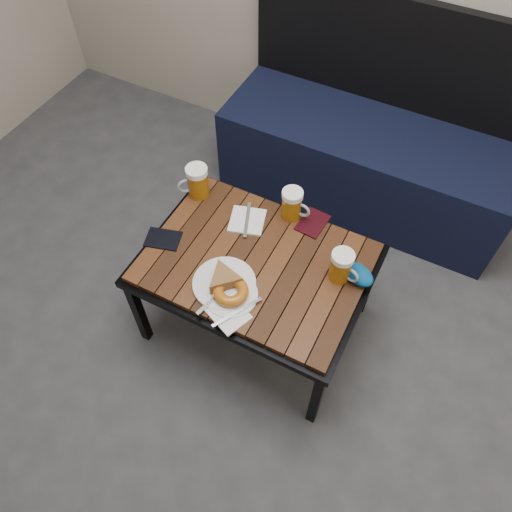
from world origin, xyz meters
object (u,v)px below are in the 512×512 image
at_px(passport_navy, 163,239).
at_px(passport_burgundy, 313,223).
at_px(beer_mug_right, 342,266).
at_px(bench, 367,155).
at_px(plate_pie, 224,281).
at_px(knit_pouch, 358,274).
at_px(cafe_table, 256,267).
at_px(beer_mug_left, 197,181).
at_px(plate_bagel, 231,293).
at_px(beer_mug_centre, 292,204).

height_order(passport_navy, passport_burgundy, same).
bearing_deg(beer_mug_right, passport_navy, -151.50).
bearing_deg(bench, plate_pie, -99.49).
height_order(bench, knit_pouch, bench).
distance_m(cafe_table, passport_navy, 0.37).
height_order(passport_burgundy, knit_pouch, knit_pouch).
bearing_deg(beer_mug_right, beer_mug_left, -174.25).
distance_m(beer_mug_right, plate_pie, 0.42).
bearing_deg(plate_pie, bench, 80.51).
bearing_deg(beer_mug_left, plate_bagel, 92.11).
relative_size(cafe_table, plate_bagel, 3.52).
distance_m(beer_mug_centre, knit_pouch, 0.38).
xyz_separation_m(beer_mug_centre, passport_burgundy, (0.09, 0.00, -0.06)).
relative_size(beer_mug_right, passport_navy, 1.01).
bearing_deg(knit_pouch, beer_mug_right, -160.11).
distance_m(plate_pie, plate_bagel, 0.05).
distance_m(beer_mug_left, beer_mug_right, 0.67).
relative_size(beer_mug_left, plate_pie, 0.62).
xyz_separation_m(bench, plate_bagel, (-0.14, -1.12, 0.22)).
bearing_deg(passport_burgundy, beer_mug_left, -167.05).
height_order(bench, beer_mug_right, bench).
xyz_separation_m(bench, passport_burgundy, (-0.02, -0.69, 0.20)).
bearing_deg(plate_bagel, bench, 82.98).
bearing_deg(beer_mug_left, plate_pie, 90.82).
relative_size(beer_mug_centre, passport_navy, 1.01).
bearing_deg(bench, beer_mug_left, -123.09).
xyz_separation_m(cafe_table, passport_navy, (-0.36, -0.08, 0.05)).
relative_size(plate_pie, passport_navy, 1.74).
height_order(plate_pie, passport_navy, plate_pie).
bearing_deg(plate_pie, beer_mug_left, 132.67).
relative_size(passport_navy, passport_burgundy, 0.98).
distance_m(beer_mug_right, passport_navy, 0.68).
distance_m(plate_pie, knit_pouch, 0.48).
bearing_deg(passport_navy, plate_bagel, 57.61).
xyz_separation_m(beer_mug_centre, plate_bagel, (-0.03, -0.44, -0.04)).
relative_size(beer_mug_centre, passport_burgundy, 0.98).
relative_size(plate_bagel, passport_navy, 1.84).
xyz_separation_m(plate_bagel, passport_burgundy, (0.12, 0.44, -0.02)).
height_order(beer_mug_centre, passport_burgundy, beer_mug_centre).
bearing_deg(beer_mug_right, plate_bagel, -124.99).
bearing_deg(plate_pie, knit_pouch, 30.50).
relative_size(cafe_table, beer_mug_right, 6.43).
xyz_separation_m(cafe_table, beer_mug_centre, (0.02, 0.26, 0.11)).
distance_m(beer_mug_centre, beer_mug_right, 0.33).
bearing_deg(plate_pie, cafe_table, 70.40).
bearing_deg(cafe_table, knit_pouch, 15.05).
bearing_deg(passport_navy, passport_burgundy, 108.92).
distance_m(passport_navy, passport_burgundy, 0.58).
relative_size(bench, passport_navy, 10.77).
height_order(beer_mug_left, beer_mug_right, beer_mug_left).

